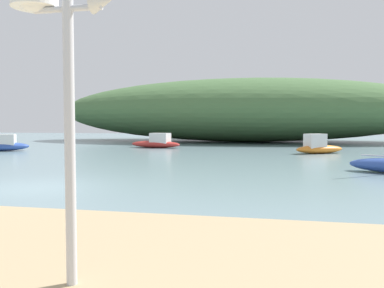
# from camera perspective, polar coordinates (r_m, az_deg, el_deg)

# --- Properties ---
(ground_plane) EXTENTS (120.00, 120.00, 0.00)m
(ground_plane) POSITION_cam_1_polar(r_m,az_deg,el_deg) (13.81, -21.09, -5.67)
(ground_plane) COLOR gray
(distant_hill) EXTENTS (40.53, 15.54, 6.62)m
(distant_hill) POSITION_cam_1_polar(r_m,az_deg,el_deg) (44.14, 7.20, 4.65)
(distant_hill) COLOR #476B3D
(distant_hill) RESTS_ON ground
(mast_structure) EXTENTS (1.18, 0.52, 3.53)m
(mast_structure) POSITION_cam_1_polar(r_m,az_deg,el_deg) (5.04, -19.36, 15.12)
(mast_structure) COLOR silver
(mast_structure) RESTS_ON beach_sand
(motorboat_centre_water) EXTENTS (4.40, 1.93, 1.18)m
(motorboat_centre_water) POSITION_cam_1_polar(r_m,az_deg,el_deg) (33.05, -4.88, 0.21)
(motorboat_centre_water) COLOR #B72D28
(motorboat_centre_water) RESTS_ON ground
(motorboat_far_right) EXTENTS (4.30, 3.02, 1.19)m
(motorboat_far_right) POSITION_cam_1_polar(r_m,az_deg,el_deg) (32.13, -25.00, -0.10)
(motorboat_far_right) COLOR #2D4C9E
(motorboat_far_right) RESTS_ON ground
(motorboat_far_left) EXTENTS (3.55, 2.82, 1.29)m
(motorboat_far_left) POSITION_cam_1_polar(r_m,az_deg,el_deg) (28.12, 17.01, -0.34)
(motorboat_far_left) COLOR orange
(motorboat_far_left) RESTS_ON ground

